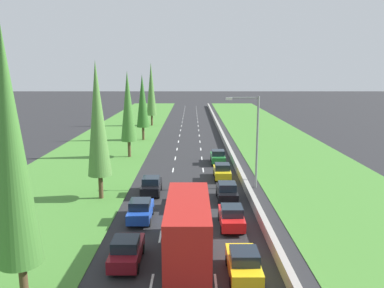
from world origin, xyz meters
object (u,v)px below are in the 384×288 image
Objects in this scene: poplar_tree_third at (127,107)px; poplar_tree_fourth at (141,101)px; black_hatchback_right_lane at (225,192)px; black_hatchback_left_lane at (150,186)px; maroon_hatchback_left_lane at (125,251)px; street_light_mast at (252,135)px; red_hatchback_right_lane at (230,217)px; green_hatchback_right_lane at (216,157)px; red_box_truck_centre_lane at (187,228)px; poplar_tree_fifth at (150,89)px; poplar_tree_second at (96,119)px; poplar_tree_nearest at (10,151)px; blue_hatchback_left_lane at (139,210)px; yellow_hatchback_right_lane at (242,263)px; silver_hatchback_centre_lane at (187,197)px; yellow_hatchback_right_lane_fifth at (221,171)px.

poplar_tree_fourth is at bearing 88.76° from poplar_tree_third.
black_hatchback_left_lane is (-6.88, 1.82, 0.00)m from black_hatchback_right_lane.
street_light_mast is (9.85, 15.13, 4.40)m from maroon_hatchback_left_lane.
black_hatchback_right_lane is at bearing 88.10° from red_hatchback_right_lane.
green_hatchback_right_lane is 25.15m from red_box_truck_centre_lane.
poplar_tree_fifth is at bearing 102.06° from red_hatchback_right_lane.
poplar_tree_second is at bearing -167.00° from street_light_mast.
poplar_tree_fourth is at bearing 95.80° from maroon_hatchback_left_lane.
black_hatchback_right_lane is (0.19, 5.87, 0.00)m from red_hatchback_right_lane.
poplar_tree_nearest reaches higher than poplar_tree_fifth.
red_hatchback_right_lane is at bearing -48.99° from black_hatchback_left_lane.
black_hatchback_left_lane is at bearing 165.21° from black_hatchback_right_lane.
blue_hatchback_left_lane is 7.57m from red_box_truck_centre_lane.
green_hatchback_right_lane is at bearing 105.35° from street_light_mast.
poplar_tree_fourth is (-4.14, 34.68, 5.62)m from blue_hatchback_left_lane.
red_hatchback_right_lane is 0.32× the size of poplar_tree_second.
poplar_tree_fourth is at bearing 110.36° from black_hatchback_right_lane.
maroon_hatchback_left_lane is 6.93m from yellow_hatchback_right_lane.
poplar_tree_third reaches higher than maroon_hatchback_left_lane.
poplar_tree_nearest is 1.18× the size of poplar_tree_third.
poplar_tree_fifth is (-0.32, 16.95, 1.10)m from poplar_tree_fourth.
yellow_hatchback_right_lane is 18.48m from poplar_tree_second.
poplar_tree_nearest is at bearing -90.25° from poplar_tree_fourth.
yellow_hatchback_right_lane is at bearing -12.51° from maroon_hatchback_left_lane.
poplar_tree_nearest is at bearing -104.85° from black_hatchback_left_lane.
green_hatchback_right_lane is at bearing 82.12° from red_box_truck_centre_lane.
silver_hatchback_centre_lane is 33.00m from poplar_tree_fourth.
black_hatchback_right_lane is 0.34× the size of poplar_tree_third.
red_box_truck_centre_lane is 0.77× the size of poplar_tree_second.
black_hatchback_right_lane is at bearing 58.21° from maroon_hatchback_left_lane.
blue_hatchback_left_lane is 0.43× the size of street_light_mast.
poplar_tree_second is at bearing -89.73° from poplar_tree_fifth.
red_hatchback_right_lane is at bearing -53.93° from silver_hatchback_centre_lane.
silver_hatchback_centre_lane is at bearing 105.79° from yellow_hatchback_right_lane.
poplar_tree_second is 0.94× the size of poplar_tree_fifth.
black_hatchback_right_lane is 8.38m from blue_hatchback_left_lane.
red_hatchback_right_lane is 6.16m from red_box_truck_centre_lane.
poplar_tree_fifth reaches higher than black_hatchback_left_lane.
poplar_tree_nearest reaches higher than street_light_mast.
maroon_hatchback_left_lane and red_hatchback_right_lane have the same top height.
black_hatchback_left_lane is 18.88m from poplar_tree_nearest.
street_light_mast reaches higher than blue_hatchback_left_lane.
poplar_tree_nearest is at bearing -126.88° from black_hatchback_right_lane.
poplar_tree_fifth is at bearing 99.47° from silver_hatchback_centre_lane.
red_hatchback_right_lane is 1.00× the size of yellow_hatchback_right_lane_fifth.
red_box_truck_centre_lane reaches higher than black_hatchback_right_lane.
poplar_tree_third is at bearing 90.14° from poplar_tree_nearest.
yellow_hatchback_right_lane is 3.80m from red_box_truck_centre_lane.
red_box_truck_centre_lane is at bearing -74.04° from poplar_tree_third.
street_light_mast is at bearing -74.65° from green_hatchback_right_lane.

